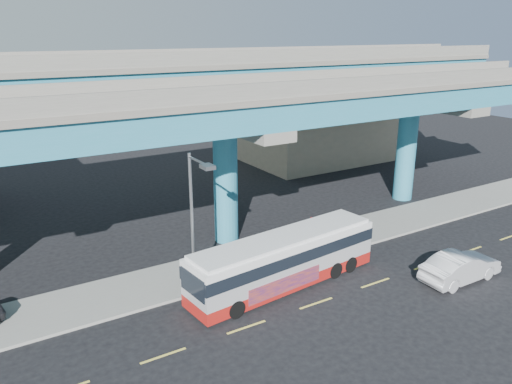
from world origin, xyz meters
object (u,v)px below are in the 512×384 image
stop_sign (311,228)px  transit_bus (284,258)px  sedan (461,267)px  street_lamp (196,205)px

stop_sign → transit_bus: bearing=-149.1°
sedan → street_lamp: (-12.64, 5.88, 4.06)m
transit_bus → sedan: (8.37, -4.50, -0.76)m
stop_sign → street_lamp: bearing=-176.0°
transit_bus → sedan: size_ratio=2.32×
sedan → street_lamp: bearing=65.8°
street_lamp → sedan: bearing=-24.9°
sedan → stop_sign: stop_sign is taller
transit_bus → stop_sign: size_ratio=4.75×
transit_bus → street_lamp: (-4.28, 1.38, 3.30)m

